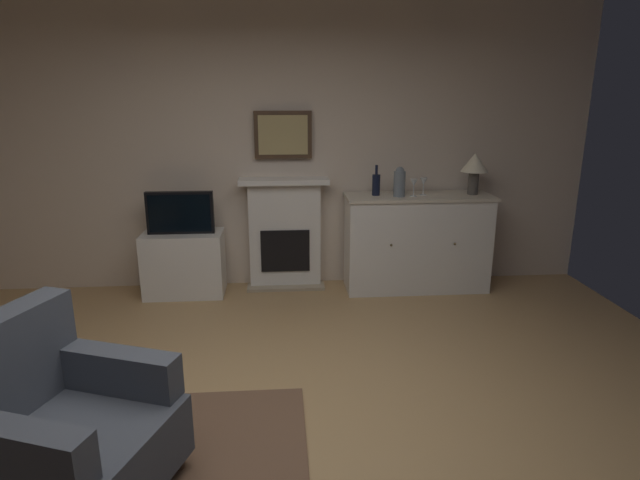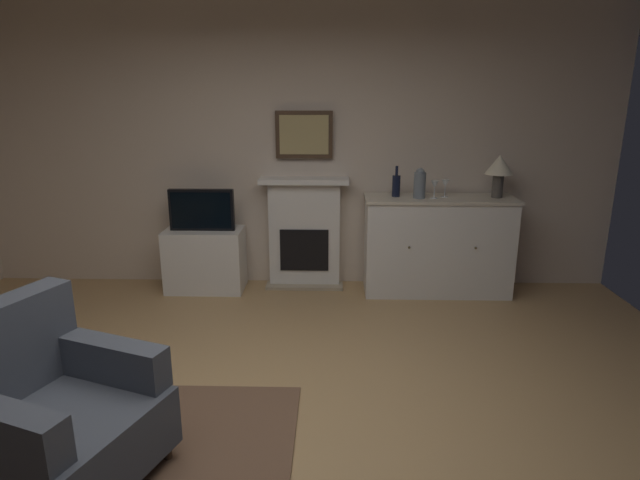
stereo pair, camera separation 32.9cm
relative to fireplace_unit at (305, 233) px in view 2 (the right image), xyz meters
The scene contains 13 objects.
ground_plane 2.65m from the fireplace_unit, 92.44° to the right, with size 6.32×5.47×0.10m, color tan.
wall_rear 0.90m from the fireplace_unit, 130.68° to the left, with size 6.32×0.06×2.86m, color beige.
fireplace_unit is the anchor object (origin of this frame).
framed_picture 0.96m from the fireplace_unit, 90.00° to the left, with size 0.55×0.04×0.45m.
sideboard_cabinet 1.31m from the fireplace_unit, ahead, with size 1.41×0.49×0.95m.
table_lamp 1.95m from the fireplace_unit, ahead, with size 0.26×0.26×0.40m.
wine_bottle 1.02m from the fireplace_unit, ahead, with size 0.08×0.08×0.29m.
wine_glass_left 1.35m from the fireplace_unit, 10.66° to the right, with size 0.07×0.07×0.16m.
wine_glass_center 1.44m from the fireplace_unit, ahead, with size 0.07×0.07×0.16m.
vase_decorative 1.23m from the fireplace_unit, 11.83° to the right, with size 0.11×0.11×0.28m.
tv_cabinet 1.02m from the fireplace_unit, behind, with size 0.75×0.42×0.61m.
tv_set 1.03m from the fireplace_unit, 169.23° to the right, with size 0.62×0.07×0.40m.
armchair 3.07m from the fireplace_unit, 110.66° to the right, with size 1.02×0.99×0.92m.
Camera 2 is at (0.40, -2.49, 1.89)m, focal length 29.48 mm.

